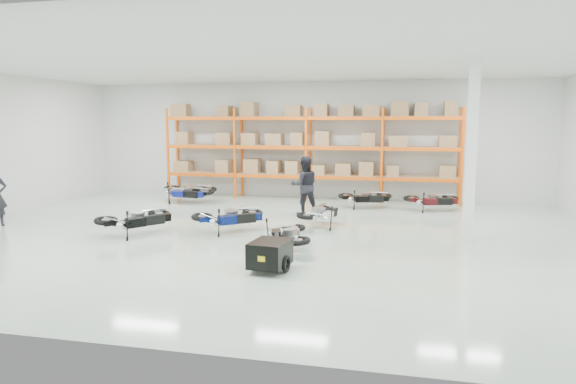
% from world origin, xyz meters
% --- Properties ---
extents(room, '(18.00, 18.00, 18.00)m').
position_xyz_m(room, '(0.00, 0.00, 2.25)').
color(room, silver).
rests_on(room, ground).
extents(pallet_rack, '(11.28, 0.98, 3.62)m').
position_xyz_m(pallet_rack, '(-0.00, 6.45, 2.26)').
color(pallet_rack, '#FF5B0D').
rests_on(pallet_rack, ground).
extents(structural_column, '(0.25, 0.25, 4.50)m').
position_xyz_m(structural_column, '(5.20, 0.50, 2.25)').
color(structural_column, white).
rests_on(structural_column, ground).
extents(moto_blue_centre, '(1.90, 1.76, 1.13)m').
position_xyz_m(moto_blue_centre, '(-0.98, 0.12, 0.53)').
color(moto_blue_centre, '#07124D').
rests_on(moto_blue_centre, ground).
extents(moto_silver_left, '(1.09, 1.74, 1.05)m').
position_xyz_m(moto_silver_left, '(1.33, 1.37, 0.49)').
color(moto_silver_left, silver).
rests_on(moto_silver_left, ground).
extents(moto_black_far_left, '(1.77, 1.98, 1.16)m').
position_xyz_m(moto_black_far_left, '(-3.26, -0.78, 0.55)').
color(moto_black_far_left, black).
rests_on(moto_black_far_left, ground).
extents(moto_touring_right, '(1.21, 1.78, 1.05)m').
position_xyz_m(moto_touring_right, '(1.00, -1.61, 0.50)').
color(moto_touring_right, black).
rests_on(moto_touring_right, ground).
extents(trailer, '(0.80, 1.49, 0.61)m').
position_xyz_m(trailer, '(1.00, -3.21, 0.36)').
color(trailer, black).
rests_on(trailer, ground).
extents(moto_back_a, '(1.81, 1.14, 1.09)m').
position_xyz_m(moto_back_a, '(-4.13, 4.43, 0.51)').
color(moto_back_a, navy).
rests_on(moto_back_a, ground).
extents(moto_back_b, '(1.87, 0.99, 1.18)m').
position_xyz_m(moto_back_b, '(-4.27, 4.77, 0.56)').
color(moto_back_b, '#A0A6AA').
rests_on(moto_back_b, ground).
extents(moto_back_c, '(1.73, 1.11, 1.04)m').
position_xyz_m(moto_back_c, '(2.34, 4.82, 0.49)').
color(moto_back_c, black).
rests_on(moto_back_c, ground).
extents(moto_back_d, '(1.75, 1.17, 1.04)m').
position_xyz_m(moto_back_d, '(4.57, 4.72, 0.49)').
color(moto_back_d, '#3A0B0F').
rests_on(moto_back_d, ground).
extents(person_back, '(1.11, 1.00, 1.89)m').
position_xyz_m(person_back, '(0.48, 3.22, 0.94)').
color(person_back, black).
rests_on(person_back, ground).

